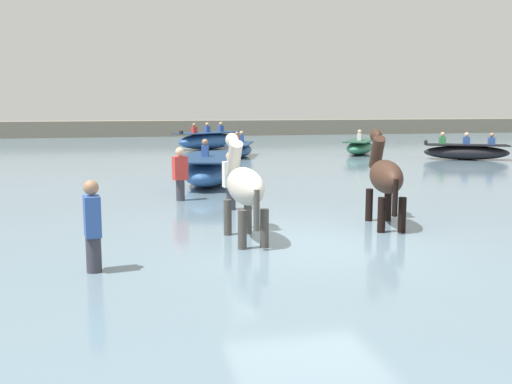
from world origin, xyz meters
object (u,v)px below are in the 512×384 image
(boat_near_port, at_px, (466,152))
(boat_far_offshore, at_px, (208,140))
(boat_near_starboard, at_px, (240,150))
(person_spectator_far, at_px, (93,237))
(boat_distant_east, at_px, (360,147))
(horse_lead_dark_bay, at_px, (385,179))
(person_wading_mid, at_px, (231,188))
(boat_mid_channel, at_px, (210,170))
(horse_trailing_pinto, at_px, (244,189))
(person_onlooker_left, at_px, (180,180))

(boat_near_port, bearing_deg, boat_far_offshore, 138.92)
(boat_near_starboard, relative_size, person_spectator_far, 1.95)
(boat_far_offshore, height_order, boat_near_port, boat_far_offshore)
(boat_distant_east, bearing_deg, boat_near_port, -47.68)
(boat_distant_east, xyz_separation_m, person_spectator_far, (-10.81, -16.89, 0.16))
(horse_lead_dark_bay, height_order, person_wading_mid, horse_lead_dark_bay)
(horse_lead_dark_bay, distance_m, person_spectator_far, 5.46)
(boat_near_starboard, distance_m, boat_distant_east, 5.50)
(person_wading_mid, height_order, person_spectator_far, same)
(horse_lead_dark_bay, relative_size, boat_near_port, 0.62)
(boat_mid_channel, relative_size, person_spectator_far, 2.50)
(horse_trailing_pinto, distance_m, person_onlooker_left, 4.34)
(horse_lead_dark_bay, xyz_separation_m, boat_mid_channel, (-2.28, 6.39, -0.47))
(horse_lead_dark_bay, bearing_deg, boat_distant_east, 68.92)
(boat_near_starboard, distance_m, person_onlooker_left, 11.70)
(boat_distant_east, bearing_deg, boat_far_offshore, 142.91)
(person_wading_mid, bearing_deg, boat_near_starboard, 77.96)
(boat_far_offshore, relative_size, boat_near_port, 1.14)
(boat_distant_east, xyz_separation_m, person_onlooker_left, (-9.11, -11.20, 0.16))
(horse_lead_dark_bay, height_order, boat_near_port, horse_lead_dark_bay)
(horse_lead_dark_bay, height_order, boat_distant_east, horse_lead_dark_bay)
(boat_near_starboard, height_order, person_spectator_far, person_spectator_far)
(person_wading_mid, height_order, person_onlooker_left, same)
(boat_mid_channel, distance_m, boat_distant_east, 11.69)
(horse_lead_dark_bay, height_order, person_spectator_far, horse_lead_dark_bay)
(horse_trailing_pinto, distance_m, boat_near_starboard, 15.70)
(person_spectator_far, bearing_deg, horse_trailing_pinto, 31.30)
(boat_far_offshore, height_order, boat_distant_east, boat_far_offshore)
(boat_mid_channel, height_order, person_wading_mid, boat_mid_channel)
(person_wading_mid, xyz_separation_m, person_spectator_far, (-2.62, -4.24, 0.00))
(person_onlooker_left, bearing_deg, person_wading_mid, -57.62)
(person_spectator_far, bearing_deg, boat_distant_east, 57.39)
(horse_trailing_pinto, xyz_separation_m, boat_distant_east, (8.48, 15.48, -0.54))
(horse_lead_dark_bay, distance_m, person_onlooker_left, 5.01)
(horse_trailing_pinto, relative_size, boat_far_offshore, 0.54)
(person_spectator_far, bearing_deg, boat_far_offshore, 77.82)
(boat_mid_channel, distance_m, person_spectator_far, 8.84)
(boat_far_offshore, height_order, person_wading_mid, boat_far_offshore)
(horse_trailing_pinto, height_order, boat_near_port, horse_trailing_pinto)
(boat_distant_east, bearing_deg, person_spectator_far, -122.61)
(person_onlooker_left, bearing_deg, boat_far_offshore, 79.47)
(person_spectator_far, bearing_deg, boat_near_starboard, 72.50)
(horse_trailing_pinto, xyz_separation_m, person_wading_mid, (0.30, 2.83, -0.38))
(boat_near_starboard, xyz_separation_m, person_wading_mid, (-2.68, -12.58, 0.17))
(boat_mid_channel, relative_size, boat_near_port, 1.19)
(boat_distant_east, relative_size, person_spectator_far, 1.90)
(boat_mid_channel, xyz_separation_m, person_wading_mid, (-0.16, -4.15, 0.08))
(boat_far_offshore, xyz_separation_m, boat_near_port, (9.29, -8.10, -0.10))
(horse_lead_dark_bay, xyz_separation_m, person_onlooker_left, (-3.36, 3.69, -0.39))
(boat_far_offshore, xyz_separation_m, person_onlooker_left, (-2.95, -15.86, 0.05))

